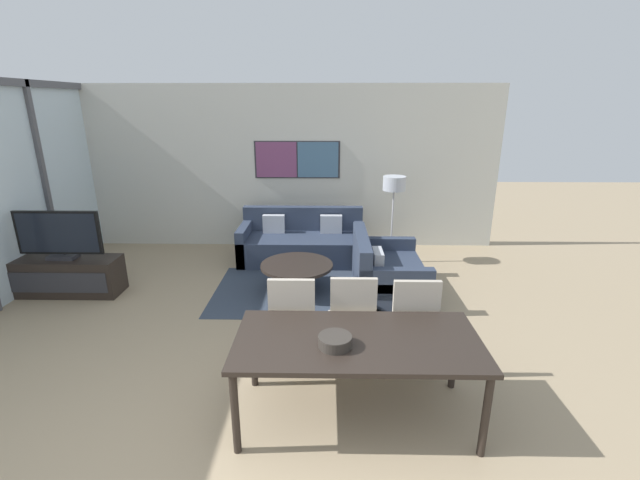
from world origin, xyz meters
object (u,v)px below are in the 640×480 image
sofa_side (383,274)px  dining_chair_right (412,321)px  dining_chair_left (293,319)px  dining_chair_centre (352,318)px  dining_table (357,346)px  floor_lamp (394,190)px  sofa_main (302,243)px  coffee_table (297,271)px  tv_console (67,276)px  television (59,235)px  fruit_bowl (335,341)px

sofa_side → dining_chair_right: (0.05, -1.78, 0.27)m
dining_chair_left → dining_chair_centre: (0.56, 0.04, 0.00)m
dining_table → floor_lamp: 3.74m
sofa_main → coffee_table: (-0.00, -1.30, 0.03)m
dining_chair_centre → sofa_main: bearing=102.1°
sofa_side → dining_chair_centre: 1.82m
tv_console → dining_chair_left: size_ratio=1.44×
television → dining_chair_centre: 4.13m
dining_table → television: bearing=148.2°
tv_console → sofa_side: (4.30, 0.08, 0.02)m
sofa_side → dining_chair_left: size_ratio=1.37×
sofa_side → dining_table: size_ratio=0.71×
tv_console → dining_chair_left: 3.64m
dining_chair_right → floor_lamp: (0.23, 2.97, 0.66)m
dining_chair_centre → fruit_bowl: bearing=-102.4°
sofa_side → dining_table: sofa_side is taller
sofa_side → dining_chair_left: 2.09m
sofa_side → fruit_bowl: 2.69m
tv_console → coffee_table: bearing=2.2°
tv_console → dining_chair_centre: (3.78, -1.65, 0.29)m
fruit_bowl → sofa_side: bearing=74.7°
dining_chair_right → fruit_bowl: dining_chair_right is taller
sofa_main → fruit_bowl: 3.94m
tv_console → fruit_bowl: size_ratio=5.53×
dining_chair_centre → dining_chair_right: 0.57m
dining_chair_centre → fruit_bowl: 0.87m
coffee_table → tv_console: bearing=-177.8°
floor_lamp → dining_table: bearing=-102.3°
dining_chair_left → dining_chair_right: size_ratio=1.00×
sofa_main → floor_lamp: bearing=-5.7°
television → fruit_bowl: (3.60, -2.46, -0.05)m
coffee_table → dining_table: dining_table is taller
tv_console → television: size_ratio=1.28×
floor_lamp → fruit_bowl: bearing=-104.6°
tv_console → sofa_side: bearing=1.1°
sofa_main → dining_table: (0.66, -3.76, 0.40)m
dining_table → dining_chair_centre: 0.71m
fruit_bowl → dining_chair_right: bearing=45.9°
coffee_table → floor_lamp: (1.45, 1.15, 0.90)m
dining_table → tv_console: bearing=148.2°
sofa_side → coffee_table: bearing=88.1°
sofa_main → sofa_side: bearing=-48.8°
tv_console → coffee_table: size_ratio=1.45×
dining_table → sofa_side: bearing=78.0°
dining_chair_left → floor_lamp: 3.32m
dining_chair_centre → television: bearing=156.4°
sofa_side → dining_chair_centre: bearing=163.4°
sofa_main → floor_lamp: (1.45, -0.14, 0.93)m
television → fruit_bowl: television is taller
coffee_table → dining_chair_centre: bearing=-69.6°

